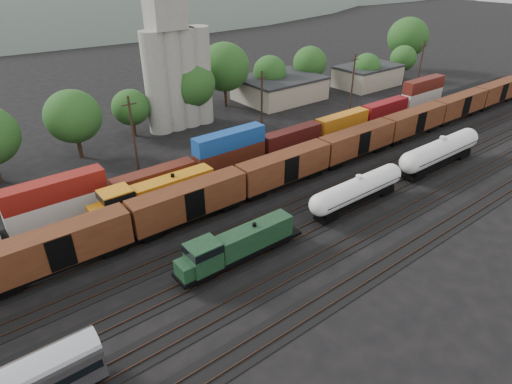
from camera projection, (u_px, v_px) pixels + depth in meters
ground at (294, 207)px, 56.73m from camera, size 600.00×600.00×0.00m
tracks at (294, 206)px, 56.70m from camera, size 180.00×33.20×0.20m
green_locomotive at (234, 246)px, 45.06m from camera, size 15.37×2.71×4.07m
tank_car_a at (358, 190)px, 55.47m from camera, size 16.55×2.96×4.34m
tank_car_b at (440, 151)px, 65.62m from camera, size 18.76×3.36×4.92m
orange_locomotive at (152, 195)px, 54.13m from camera, size 18.23×3.04×4.56m
boxcar_string at (387, 131)px, 72.45m from camera, size 184.40×2.90×4.20m
container_wall at (151, 177)px, 58.82m from camera, size 162.65×2.60×5.80m
grain_silo at (177, 68)px, 77.84m from camera, size 13.40×5.00×29.00m
industrial_sheds at (198, 111)px, 83.35m from camera, size 119.38×17.26×5.10m
tree_band at (178, 88)px, 80.43m from camera, size 162.72×19.04×14.36m
utility_poles at (204, 118)px, 68.88m from camera, size 122.20×0.36×12.00m
distant_hills at (32, 49)px, 258.85m from camera, size 860.00×286.00×130.00m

